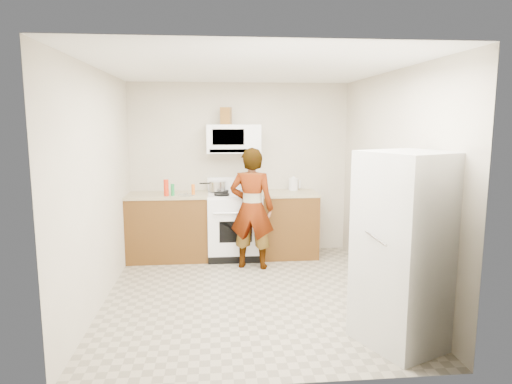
{
  "coord_description": "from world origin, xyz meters",
  "views": [
    {
      "loc": [
        -0.4,
        -4.92,
        1.95
      ],
      "look_at": [
        0.12,
        0.55,
        1.09
      ],
      "focal_mm": 32.0,
      "sensor_mm": 36.0,
      "label": 1
    }
  ],
  "objects": [
    {
      "name": "microwave",
      "position": [
        -0.1,
        1.61,
        1.7
      ],
      "size": [
        0.76,
        0.38,
        0.4
      ],
      "primitive_type": "cube",
      "color": "white",
      "rests_on": "back_wall"
    },
    {
      "name": "gas_range",
      "position": [
        -0.1,
        1.48,
        0.49
      ],
      "size": [
        0.76,
        0.65,
        1.13
      ],
      "color": "white",
      "rests_on": "floor"
    },
    {
      "name": "bottle_spray",
      "position": [
        -1.04,
        1.32,
        1.05
      ],
      "size": [
        0.08,
        0.08,
        0.23
      ],
      "primitive_type": "cylinder",
      "rotation": [
        0.0,
        0.0,
        0.27
      ],
      "color": "red",
      "rests_on": "counter_left"
    },
    {
      "name": "fridge",
      "position": [
        1.26,
        -1.24,
        0.85
      ],
      "size": [
        0.92,
        0.92,
        1.7
      ],
      "primitive_type": "cube",
      "rotation": [
        0.0,
        0.0,
        0.42
      ],
      "color": "#B7B8B3",
      "rests_on": "floor"
    },
    {
      "name": "counter_left",
      "position": [
        -1.04,
        1.49,
        0.92
      ],
      "size": [
        1.14,
        0.64,
        0.03
      ],
      "primitive_type": "cube",
      "color": "tan",
      "rests_on": "cabinet_left"
    },
    {
      "name": "pot_lid",
      "position": [
        -0.77,
        1.34,
        0.94
      ],
      "size": [
        0.24,
        0.24,
        0.01
      ],
      "primitive_type": "cylinder",
      "rotation": [
        0.0,
        0.0,
        0.07
      ],
      "color": "silver",
      "rests_on": "counter_left"
    },
    {
      "name": "broom",
      "position": [
        1.51,
        0.8,
        0.64
      ],
      "size": [
        0.13,
        0.27,
        1.26
      ],
      "primitive_type": "cylinder",
      "rotation": [
        0.14,
        -0.14,
        0.41
      ],
      "color": "white",
      "rests_on": "floor"
    },
    {
      "name": "right_wall",
      "position": [
        1.59,
        0.0,
        1.25
      ],
      "size": [
        0.02,
        3.6,
        2.5
      ],
      "primitive_type": "cube",
      "color": "beige",
      "rests_on": "floor"
    },
    {
      "name": "back_wall",
      "position": [
        0.0,
        1.79,
        1.25
      ],
      "size": [
        3.2,
        0.02,
        2.5
      ],
      "primitive_type": "cube",
      "color": "beige",
      "rests_on": "floor"
    },
    {
      "name": "saucepan",
      "position": [
        -0.33,
        1.62,
        1.02
      ],
      "size": [
        0.29,
        0.29,
        0.13
      ],
      "primitive_type": "cylinder",
      "rotation": [
        0.0,
        0.0,
        0.24
      ],
      "color": "silver",
      "rests_on": "gas_range"
    },
    {
      "name": "person",
      "position": [
        0.11,
        0.98,
        0.81
      ],
      "size": [
        0.67,
        0.53,
        1.61
      ],
      "primitive_type": "imported",
      "rotation": [
        0.0,
        0.0,
        2.88
      ],
      "color": "tan",
      "rests_on": "floor"
    },
    {
      "name": "floor",
      "position": [
        0.0,
        0.0,
        0.0
      ],
      "size": [
        3.6,
        3.6,
        0.0
      ],
      "primitive_type": "plane",
      "color": "gray",
      "rests_on": "ground"
    },
    {
      "name": "jug",
      "position": [
        -0.2,
        1.62,
        2.02
      ],
      "size": [
        0.17,
        0.17,
        0.24
      ],
      "primitive_type": "cube",
      "rotation": [
        0.0,
        0.0,
        -0.25
      ],
      "color": "brown",
      "rests_on": "microwave"
    },
    {
      "name": "counter_right",
      "position": [
        0.68,
        1.49,
        0.92
      ],
      "size": [
        0.82,
        0.64,
        0.03
      ],
      "primitive_type": "cube",
      "color": "tan",
      "rests_on": "cabinet_right"
    },
    {
      "name": "tray",
      "position": [
        0.1,
        1.4,
        0.96
      ],
      "size": [
        0.29,
        0.23,
        0.05
      ],
      "primitive_type": "cube",
      "rotation": [
        0.0,
        0.0,
        -0.3
      ],
      "color": "white",
      "rests_on": "gas_range"
    },
    {
      "name": "cabinet_left",
      "position": [
        -1.04,
        1.49,
        0.45
      ],
      "size": [
        1.12,
        0.62,
        0.9
      ],
      "primitive_type": "cube",
      "color": "#563014",
      "rests_on": "floor"
    },
    {
      "name": "bottle_hot_sauce",
      "position": [
        -0.68,
        1.4,
        1.01
      ],
      "size": [
        0.06,
        0.06,
        0.15
      ],
      "primitive_type": "cylinder",
      "rotation": [
        0.0,
        0.0,
        -0.33
      ],
      "color": "orange",
      "rests_on": "counter_left"
    },
    {
      "name": "bottle_green_cap",
      "position": [
        -0.95,
        1.35,
        1.02
      ],
      "size": [
        0.06,
        0.06,
        0.16
      ],
      "primitive_type": "cylinder",
      "rotation": [
        0.0,
        0.0,
        -0.3
      ],
      "color": "#18853B",
      "rests_on": "counter_left"
    },
    {
      "name": "kettle",
      "position": [
        0.79,
        1.69,
        1.02
      ],
      "size": [
        0.15,
        0.15,
        0.17
      ],
      "primitive_type": "cylinder",
      "rotation": [
        0.0,
        0.0,
        0.03
      ],
      "color": "silver",
      "rests_on": "counter_right"
    },
    {
      "name": "cabinet_right",
      "position": [
        0.68,
        1.49,
        0.45
      ],
      "size": [
        0.8,
        0.62,
        0.9
      ],
      "primitive_type": "cube",
      "color": "#563014",
      "rests_on": "floor"
    }
  ]
}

